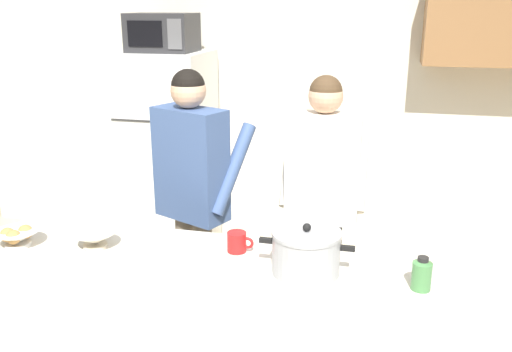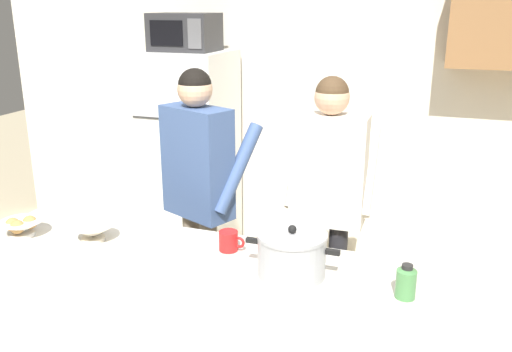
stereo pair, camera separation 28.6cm
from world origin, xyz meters
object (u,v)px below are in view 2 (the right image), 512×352
(refrigerator, at_px, (191,156))
(coffee_mug, at_px, (228,241))
(microwave, at_px, (185,32))
(cooking_pot, at_px, (292,254))
(empty_bowl, at_px, (93,232))
(person_by_sink, at_px, (329,184))
(person_near_pot, at_px, (199,176))
(bread_bowl, at_px, (21,227))
(bottle_near_edge, at_px, (406,281))

(refrigerator, xyz_separation_m, coffee_mug, (1.02, -1.69, 0.13))
(microwave, xyz_separation_m, cooking_pot, (1.36, -1.80, -0.80))
(coffee_mug, height_order, empty_bowl, coffee_mug)
(microwave, bearing_deg, coffee_mug, -58.62)
(person_by_sink, bearing_deg, person_near_pot, -166.56)
(microwave, xyz_separation_m, person_by_sink, (1.33, -0.89, -0.79))
(coffee_mug, xyz_separation_m, bread_bowl, (-1.03, -0.19, 0.00))
(refrigerator, bearing_deg, person_near_pot, -61.58)
(person_near_pot, distance_m, coffee_mug, 0.75)
(person_near_pot, bearing_deg, empty_bowl, -108.10)
(cooking_pot, relative_size, coffee_mug, 3.14)
(person_near_pot, height_order, empty_bowl, person_near_pot)
(person_near_pot, distance_m, bread_bowl, 1.00)
(bottle_near_edge, bearing_deg, empty_bowl, 178.03)
(bread_bowl, bearing_deg, bottle_near_edge, 0.64)
(cooking_pot, relative_size, empty_bowl, 2.00)
(coffee_mug, bearing_deg, cooking_pot, -21.04)
(person_by_sink, relative_size, bread_bowl, 7.63)
(bread_bowl, distance_m, bottle_near_edge, 1.86)
(refrigerator, bearing_deg, coffee_mug, -58.95)
(microwave, relative_size, bread_bowl, 2.21)
(microwave, height_order, bread_bowl, microwave)
(bread_bowl, xyz_separation_m, empty_bowl, (0.37, 0.07, -0.00))
(person_near_pot, relative_size, bread_bowl, 7.78)
(microwave, height_order, bottle_near_edge, microwave)
(person_near_pot, distance_m, cooking_pot, 1.07)
(bottle_near_edge, bearing_deg, refrigerator, 134.69)
(microwave, xyz_separation_m, bread_bowl, (-0.02, -1.86, -0.85))
(coffee_mug, bearing_deg, bottle_near_edge, -11.72)
(refrigerator, distance_m, empty_bowl, 1.85)
(person_by_sink, xyz_separation_m, coffee_mug, (-0.31, -0.78, -0.07))
(refrigerator, xyz_separation_m, empty_bowl, (0.35, -1.81, 0.13))
(cooking_pot, distance_m, bread_bowl, 1.38)
(person_by_sink, relative_size, bottle_near_edge, 11.58)
(microwave, xyz_separation_m, coffee_mug, (1.02, -1.67, -0.85))
(person_near_pot, xyz_separation_m, coffee_mug, (0.43, -0.60, -0.09))
(person_near_pot, bearing_deg, cooking_pot, -43.50)
(cooking_pot, xyz_separation_m, bottle_near_edge, (0.48, -0.04, -0.03))
(microwave, distance_m, person_by_sink, 1.78)
(microwave, height_order, person_by_sink, microwave)
(refrigerator, height_order, cooking_pot, refrigerator)
(bread_bowl, xyz_separation_m, bottle_near_edge, (1.86, 0.02, 0.02))
(person_by_sink, xyz_separation_m, bread_bowl, (-1.34, -0.97, -0.06))
(refrigerator, distance_m, bottle_near_edge, 2.62)
(refrigerator, height_order, empty_bowl, refrigerator)
(person_by_sink, height_order, cooking_pot, person_by_sink)
(person_near_pot, xyz_separation_m, bread_bowl, (-0.61, -0.79, -0.09))
(bottle_near_edge, bearing_deg, person_by_sink, 118.47)
(empty_bowl, bearing_deg, refrigerator, 101.03)
(bread_bowl, relative_size, bottle_near_edge, 1.52)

